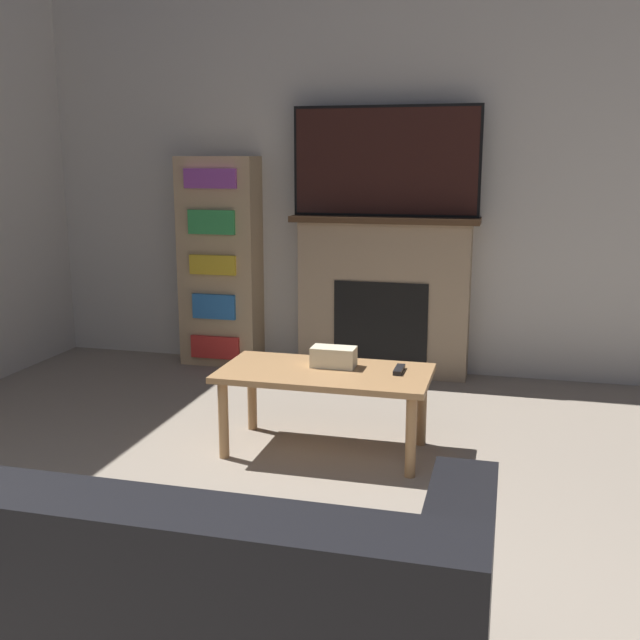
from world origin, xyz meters
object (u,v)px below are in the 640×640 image
(tv, at_px, (385,161))
(coffee_table, at_px, (325,381))
(bookshelf, at_px, (220,262))
(fireplace, at_px, (384,296))
(couch, at_px, (34,636))

(tv, height_order, coffee_table, tv)
(bookshelf, bearing_deg, coffee_table, -52.15)
(tv, height_order, bookshelf, tv)
(coffee_table, xyz_separation_m, bookshelf, (-1.13, 1.45, 0.36))
(fireplace, height_order, couch, fireplace)
(couch, xyz_separation_m, bookshelf, (-0.91, 3.50, 0.43))
(tv, relative_size, coffee_table, 1.18)
(couch, distance_m, bookshelf, 3.64)
(fireplace, distance_m, couch, 3.54)
(couch, relative_size, coffee_table, 2.06)
(fireplace, xyz_separation_m, coffee_table, (-0.04, -1.47, -0.18))
(fireplace, distance_m, coffee_table, 1.48)
(tv, xyz_separation_m, coffee_table, (-0.04, -1.45, -1.06))
(couch, height_order, bookshelf, bookshelf)
(fireplace, height_order, bookshelf, bookshelf)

